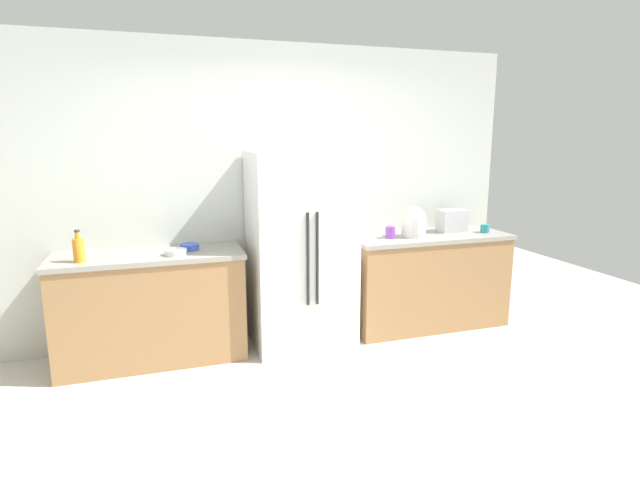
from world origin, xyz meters
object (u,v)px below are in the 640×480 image
object	(u,v)px
cup_a	(390,232)
cup_b	(485,228)
toaster	(452,221)
bowl_b	(190,247)
refrigerator	(301,250)
bowl_a	(176,252)
rice_cooker	(414,222)
bottle_a	(79,249)

from	to	relation	value
cup_a	cup_b	size ratio (longest dim) A/B	1.26
toaster	bowl_b	distance (m)	2.54
refrigerator	cup_a	world-z (taller)	refrigerator
refrigerator	bowl_a	world-z (taller)	refrigerator
cup_b	refrigerator	bearing A→B (deg)	179.51
rice_cooker	cup_a	world-z (taller)	rice_cooker
cup_a	toaster	bearing A→B (deg)	8.97
toaster	cup_a	world-z (taller)	toaster
toaster	cup_b	xyz separation A→B (m)	(0.29, -0.15, -0.07)
bowl_b	refrigerator	bearing A→B (deg)	-4.56
bowl_a	bowl_b	world-z (taller)	bowl_b
rice_cooker	cup_a	xyz separation A→B (m)	(-0.24, 0.00, -0.08)
bowl_a	toaster	bearing A→B (deg)	4.48
bottle_a	bowl_b	size ratio (longest dim) A/B	1.55
cup_a	bowl_a	distance (m)	1.93
rice_cooker	cup_b	distance (m)	0.78
bowl_b	cup_b	bearing A→B (deg)	-1.85
bottle_a	refrigerator	bearing A→B (deg)	2.99
cup_b	toaster	bearing A→B (deg)	152.94
cup_b	rice_cooker	bearing A→B (deg)	177.68
refrigerator	cup_a	distance (m)	0.88
toaster	cup_b	distance (m)	0.33
refrigerator	bowl_b	bearing A→B (deg)	175.44
rice_cooker	cup_b	xyz separation A→B (m)	(0.77, -0.03, -0.10)
rice_cooker	bottle_a	distance (m)	2.87
bottle_a	rice_cooker	bearing A→B (deg)	2.13
rice_cooker	bowl_b	size ratio (longest dim) A/B	1.84
refrigerator	cup_a	size ratio (longest dim) A/B	15.63
cup_b	cup_a	bearing A→B (deg)	178.19
bottle_a	cup_b	size ratio (longest dim) A/B	2.80
rice_cooker	bowl_b	bearing A→B (deg)	178.32
refrigerator	bottle_a	bearing A→B (deg)	-177.01
toaster	refrigerator	bearing A→B (deg)	-175.34
refrigerator	bowl_b	size ratio (longest dim) A/B	10.88
bowl_a	bowl_b	xyz separation A→B (m)	(0.12, 0.15, 0.00)
cup_b	bowl_a	xyz separation A→B (m)	(-2.94, -0.06, -0.02)
rice_cooker	bowl_a	bearing A→B (deg)	-177.55
refrigerator	toaster	bearing A→B (deg)	4.66
bowl_b	bottle_a	bearing A→B (deg)	-168.44
cup_a	bottle_a	bearing A→B (deg)	-177.66
bowl_a	cup_b	bearing A→B (deg)	1.20
refrigerator	bowl_a	bearing A→B (deg)	-175.80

